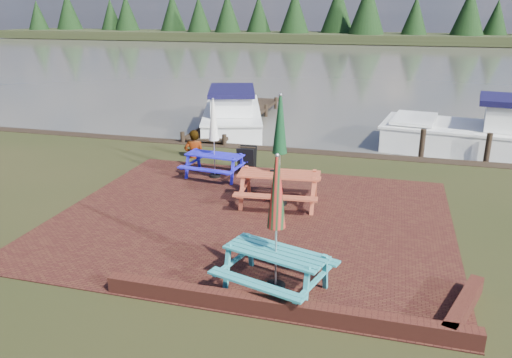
{
  "coord_description": "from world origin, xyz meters",
  "views": [
    {
      "loc": [
        2.93,
        -9.24,
        4.67
      ],
      "look_at": [
        0.12,
        0.99,
        1.0
      ],
      "focal_mm": 35.0,
      "sensor_mm": 36.0,
      "label": 1
    }
  ],
  "objects_px": {
    "picnic_table_teal": "(276,245)",
    "person": "(193,130)",
    "boat_near": "(511,138)",
    "picnic_table_blue": "(214,151)",
    "jetty": "(239,117)",
    "chalkboard": "(247,160)",
    "picnic_table_red": "(279,168)",
    "boat_jetty": "(232,115)"
  },
  "relations": [
    {
      "from": "picnic_table_red",
      "to": "boat_near",
      "type": "xyz_separation_m",
      "value": [
        6.52,
        6.96,
        -0.51
      ]
    },
    {
      "from": "picnic_table_blue",
      "to": "jetty",
      "type": "xyz_separation_m",
      "value": [
        -1.66,
        7.66,
        -0.68
      ]
    },
    {
      "from": "picnic_table_blue",
      "to": "boat_jetty",
      "type": "xyz_separation_m",
      "value": [
        -1.69,
        6.86,
        -0.42
      ]
    },
    {
      "from": "picnic_table_blue",
      "to": "boat_near",
      "type": "relative_size",
      "value": 0.27
    },
    {
      "from": "picnic_table_red",
      "to": "boat_jetty",
      "type": "bearing_deg",
      "value": 109.55
    },
    {
      "from": "jetty",
      "to": "person",
      "type": "bearing_deg",
      "value": -86.81
    },
    {
      "from": "boat_near",
      "to": "picnic_table_blue",
      "type": "bearing_deg",
      "value": 129.67
    },
    {
      "from": "picnic_table_teal",
      "to": "person",
      "type": "distance_m",
      "value": 8.41
    },
    {
      "from": "picnic_table_blue",
      "to": "boat_near",
      "type": "bearing_deg",
      "value": 37.81
    },
    {
      "from": "boat_near",
      "to": "person",
      "type": "distance_m",
      "value": 10.76
    },
    {
      "from": "chalkboard",
      "to": "person",
      "type": "bearing_deg",
      "value": 149.0
    },
    {
      "from": "person",
      "to": "boat_near",
      "type": "bearing_deg",
      "value": -178.35
    },
    {
      "from": "picnic_table_teal",
      "to": "picnic_table_blue",
      "type": "height_order",
      "value": "picnic_table_teal"
    },
    {
      "from": "picnic_table_blue",
      "to": "chalkboard",
      "type": "distance_m",
      "value": 1.05
    },
    {
      "from": "boat_near",
      "to": "person",
      "type": "xyz_separation_m",
      "value": [
        -10.11,
        -3.65,
        0.45
      ]
    },
    {
      "from": "boat_jetty",
      "to": "boat_near",
      "type": "xyz_separation_m",
      "value": [
        10.46,
        -1.49,
        0.08
      ]
    },
    {
      "from": "picnic_table_teal",
      "to": "person",
      "type": "relative_size",
      "value": 1.34
    },
    {
      "from": "picnic_table_red",
      "to": "boat_jetty",
      "type": "relative_size",
      "value": 0.39
    },
    {
      "from": "picnic_table_teal",
      "to": "boat_near",
      "type": "xyz_separation_m",
      "value": [
        5.7,
        10.82,
        -0.4
      ]
    },
    {
      "from": "picnic_table_red",
      "to": "picnic_table_blue",
      "type": "xyz_separation_m",
      "value": [
        -2.26,
        1.59,
        -0.17
      ]
    },
    {
      "from": "picnic_table_teal",
      "to": "picnic_table_red",
      "type": "distance_m",
      "value": 3.94
    },
    {
      "from": "picnic_table_red",
      "to": "jetty",
      "type": "xyz_separation_m",
      "value": [
        -3.92,
        9.24,
        -0.85
      ]
    },
    {
      "from": "picnic_table_teal",
      "to": "picnic_table_blue",
      "type": "xyz_separation_m",
      "value": [
        -3.08,
        5.44,
        -0.06
      ]
    },
    {
      "from": "boat_near",
      "to": "person",
      "type": "relative_size",
      "value": 4.66
    },
    {
      "from": "jetty",
      "to": "boat_near",
      "type": "relative_size",
      "value": 1.07
    },
    {
      "from": "picnic_table_blue",
      "to": "picnic_table_red",
      "type": "bearing_deg",
      "value": -28.78
    },
    {
      "from": "picnic_table_red",
      "to": "picnic_table_blue",
      "type": "height_order",
      "value": "picnic_table_red"
    },
    {
      "from": "picnic_table_teal",
      "to": "boat_near",
      "type": "height_order",
      "value": "picnic_table_teal"
    },
    {
      "from": "picnic_table_teal",
      "to": "boat_near",
      "type": "relative_size",
      "value": 0.29
    },
    {
      "from": "chalkboard",
      "to": "picnic_table_teal",
      "type": "bearing_deg",
      "value": -71.93
    },
    {
      "from": "chalkboard",
      "to": "boat_near",
      "type": "height_order",
      "value": "boat_near"
    },
    {
      "from": "picnic_table_blue",
      "to": "picnic_table_teal",
      "type": "bearing_deg",
      "value": -54.18
    },
    {
      "from": "picnic_table_blue",
      "to": "boat_near",
      "type": "height_order",
      "value": "picnic_table_blue"
    },
    {
      "from": "picnic_table_red",
      "to": "chalkboard",
      "type": "height_order",
      "value": "picnic_table_red"
    },
    {
      "from": "chalkboard",
      "to": "boat_jetty",
      "type": "height_order",
      "value": "boat_jetty"
    },
    {
      "from": "picnic_table_teal",
      "to": "chalkboard",
      "type": "xyz_separation_m",
      "value": [
        -2.28,
        6.02,
        -0.44
      ]
    },
    {
      "from": "picnic_table_blue",
      "to": "person",
      "type": "distance_m",
      "value": 2.18
    },
    {
      "from": "boat_near",
      "to": "boat_jetty",
      "type": "bearing_deg",
      "value": 90.12
    },
    {
      "from": "jetty",
      "to": "person",
      "type": "height_order",
      "value": "person"
    },
    {
      "from": "picnic_table_red",
      "to": "picnic_table_teal",
      "type": "bearing_deg",
      "value": -83.47
    },
    {
      "from": "jetty",
      "to": "person",
      "type": "relative_size",
      "value": 5.0
    },
    {
      "from": "picnic_table_blue",
      "to": "person",
      "type": "bearing_deg",
      "value": 134.1
    }
  ]
}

